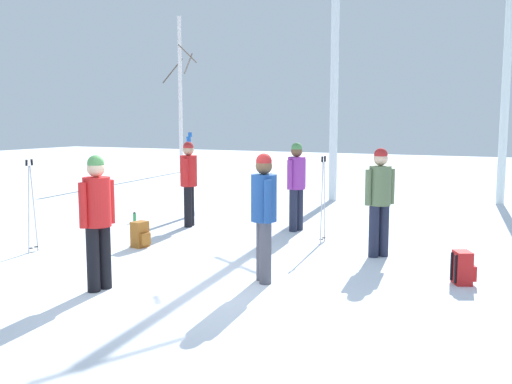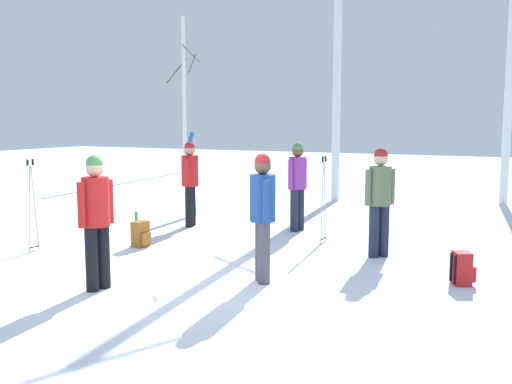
{
  "view_description": "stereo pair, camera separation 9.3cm",
  "coord_description": "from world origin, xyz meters",
  "px_view_note": "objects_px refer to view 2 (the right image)",
  "views": [
    {
      "loc": [
        3.8,
        -6.16,
        2.14
      ],
      "look_at": [
        -0.14,
        2.06,
        1.0
      ],
      "focal_mm": 40.33,
      "sensor_mm": 36.0,
      "label": 1
    },
    {
      "loc": [
        3.88,
        -6.12,
        2.14
      ],
      "look_at": [
        -0.14,
        2.06,
        1.0
      ],
      "focal_mm": 40.33,
      "sensor_mm": 36.0,
      "label": 2
    }
  ],
  "objects_px": {
    "person_0": "(96,213)",
    "ski_poles_0": "(324,197)",
    "ski_pair_planted_0": "(192,174)",
    "water_bottle_0": "(136,217)",
    "person_2": "(380,195)",
    "backpack_0": "(462,269)",
    "person_3": "(190,178)",
    "birch_tree_0": "(184,93)",
    "birch_tree_2": "(511,77)",
    "person_4": "(263,209)",
    "ski_poles_1": "(32,203)",
    "person_1": "(297,181)",
    "birch_tree_1": "(338,44)",
    "backpack_1": "(141,234)"
  },
  "relations": [
    {
      "from": "person_3",
      "to": "birch_tree_0",
      "type": "bearing_deg",
      "value": 123.65
    },
    {
      "from": "ski_poles_0",
      "to": "ski_poles_1",
      "type": "bearing_deg",
      "value": -145.96
    },
    {
      "from": "person_0",
      "to": "birch_tree_2",
      "type": "distance_m",
      "value": 11.36
    },
    {
      "from": "person_0",
      "to": "ski_poles_0",
      "type": "bearing_deg",
      "value": 67.62
    },
    {
      "from": "water_bottle_0",
      "to": "birch_tree_0",
      "type": "distance_m",
      "value": 12.29
    },
    {
      "from": "person_0",
      "to": "person_4",
      "type": "xyz_separation_m",
      "value": [
        1.72,
        1.24,
        0.0
      ]
    },
    {
      "from": "water_bottle_0",
      "to": "birch_tree_0",
      "type": "height_order",
      "value": "birch_tree_0"
    },
    {
      "from": "person_0",
      "to": "backpack_1",
      "type": "bearing_deg",
      "value": 115.12
    },
    {
      "from": "person_0",
      "to": "birch_tree_1",
      "type": "relative_size",
      "value": 0.22
    },
    {
      "from": "person_0",
      "to": "ski_pair_planted_0",
      "type": "bearing_deg",
      "value": 110.5
    },
    {
      "from": "person_3",
      "to": "ski_pair_planted_0",
      "type": "height_order",
      "value": "ski_pair_planted_0"
    },
    {
      "from": "person_4",
      "to": "ski_poles_1",
      "type": "height_order",
      "value": "person_4"
    },
    {
      "from": "birch_tree_0",
      "to": "birch_tree_2",
      "type": "bearing_deg",
      "value": -19.03
    },
    {
      "from": "person_2",
      "to": "person_3",
      "type": "height_order",
      "value": "same"
    },
    {
      "from": "person_1",
      "to": "birch_tree_1",
      "type": "relative_size",
      "value": 0.22
    },
    {
      "from": "person_3",
      "to": "birch_tree_2",
      "type": "distance_m",
      "value": 8.52
    },
    {
      "from": "ski_pair_planted_0",
      "to": "water_bottle_0",
      "type": "height_order",
      "value": "ski_pair_planted_0"
    },
    {
      "from": "person_1",
      "to": "birch_tree_1",
      "type": "xyz_separation_m",
      "value": [
        -0.68,
        4.36,
        3.13
      ]
    },
    {
      "from": "backpack_0",
      "to": "water_bottle_0",
      "type": "distance_m",
      "value": 7.01
    },
    {
      "from": "person_0",
      "to": "ski_pair_planted_0",
      "type": "height_order",
      "value": "ski_pair_planted_0"
    },
    {
      "from": "ski_pair_planted_0",
      "to": "ski_poles_0",
      "type": "xyz_separation_m",
      "value": [
        3.64,
        -1.48,
        -0.12
      ]
    },
    {
      "from": "person_2",
      "to": "backpack_1",
      "type": "relative_size",
      "value": 3.9
    },
    {
      "from": "person_3",
      "to": "ski_pair_planted_0",
      "type": "relative_size",
      "value": 0.92
    },
    {
      "from": "ski_poles_1",
      "to": "birch_tree_2",
      "type": "relative_size",
      "value": 0.23
    },
    {
      "from": "person_1",
      "to": "person_2",
      "type": "relative_size",
      "value": 1.0
    },
    {
      "from": "person_2",
      "to": "birch_tree_0",
      "type": "xyz_separation_m",
      "value": [
        -10.99,
        11.29,
        2.26
      ]
    },
    {
      "from": "person_1",
      "to": "backpack_1",
      "type": "height_order",
      "value": "person_1"
    },
    {
      "from": "person_1",
      "to": "ski_pair_planted_0",
      "type": "relative_size",
      "value": 0.92
    },
    {
      "from": "person_0",
      "to": "ski_poles_0",
      "type": "relative_size",
      "value": 1.13
    },
    {
      "from": "person_0",
      "to": "backpack_0",
      "type": "distance_m",
      "value": 4.77
    },
    {
      "from": "ski_poles_1",
      "to": "person_3",
      "type": "bearing_deg",
      "value": 70.44
    },
    {
      "from": "person_4",
      "to": "water_bottle_0",
      "type": "height_order",
      "value": "person_4"
    },
    {
      "from": "ski_poles_0",
      "to": "birch_tree_2",
      "type": "distance_m",
      "value": 7.3
    },
    {
      "from": "person_0",
      "to": "person_3",
      "type": "height_order",
      "value": "same"
    },
    {
      "from": "person_2",
      "to": "backpack_0",
      "type": "xyz_separation_m",
      "value": [
        1.37,
        -1.05,
        -0.77
      ]
    },
    {
      "from": "ski_pair_planted_0",
      "to": "ski_poles_0",
      "type": "relative_size",
      "value": 1.23
    },
    {
      "from": "ski_pair_planted_0",
      "to": "birch_tree_1",
      "type": "bearing_deg",
      "value": 60.0
    },
    {
      "from": "person_3",
      "to": "backpack_0",
      "type": "distance_m",
      "value": 5.87
    },
    {
      "from": "person_0",
      "to": "water_bottle_0",
      "type": "xyz_separation_m",
      "value": [
        -2.62,
        4.13,
        -0.88
      ]
    },
    {
      "from": "person_3",
      "to": "birch_tree_1",
      "type": "xyz_separation_m",
      "value": [
        1.45,
        4.85,
        3.13
      ]
    },
    {
      "from": "person_3",
      "to": "person_2",
      "type": "bearing_deg",
      "value": -12.87
    },
    {
      "from": "ski_poles_0",
      "to": "birch_tree_0",
      "type": "distance_m",
      "value": 14.73
    },
    {
      "from": "birch_tree_2",
      "to": "person_0",
      "type": "bearing_deg",
      "value": -112.31
    },
    {
      "from": "person_1",
      "to": "birch_tree_2",
      "type": "bearing_deg",
      "value": 58.33
    },
    {
      "from": "water_bottle_0",
      "to": "birch_tree_0",
      "type": "bearing_deg",
      "value": 118.18
    },
    {
      "from": "person_2",
      "to": "person_4",
      "type": "relative_size",
      "value": 1.0
    },
    {
      "from": "person_2",
      "to": "backpack_0",
      "type": "bearing_deg",
      "value": -37.45
    },
    {
      "from": "person_4",
      "to": "water_bottle_0",
      "type": "xyz_separation_m",
      "value": [
        -4.35,
        2.9,
        -0.88
      ]
    },
    {
      "from": "birch_tree_1",
      "to": "ski_pair_planted_0",
      "type": "bearing_deg",
      "value": -120.0
    },
    {
      "from": "ski_poles_0",
      "to": "water_bottle_0",
      "type": "relative_size",
      "value": 7.09
    }
  ]
}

